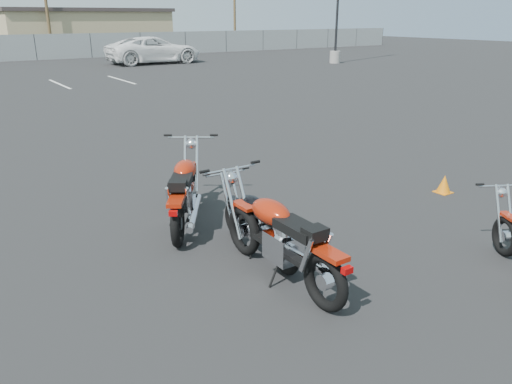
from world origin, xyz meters
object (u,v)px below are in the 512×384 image
motorcycle_front_red (185,191)px  motorcycle_third_red (282,239)px  white_van (154,42)px  motorcycle_second_black (259,224)px

motorcycle_front_red → motorcycle_third_red: bearing=-85.0°
motorcycle_third_red → white_van: (10.37, 28.39, 0.85)m
motorcycle_second_black → motorcycle_third_red: bearing=-102.8°
motorcycle_front_red → motorcycle_second_black: 1.53m
motorcycle_second_black → motorcycle_third_red: (-0.16, -0.72, 0.11)m
motorcycle_front_red → white_van: (10.56, 26.19, 0.85)m
motorcycle_second_black → white_van: 29.51m
motorcycle_second_black → motorcycle_third_red: 0.74m
white_van → motorcycle_front_red: bearing=157.2°
motorcycle_front_red → white_van: white_van is taller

